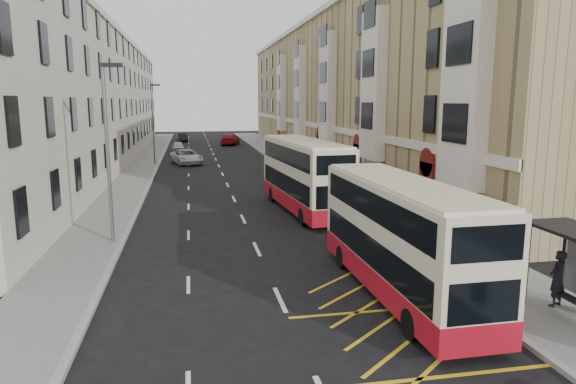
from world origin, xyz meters
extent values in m
plane|color=black|center=(0.00, 0.00, 0.00)|extent=(200.00, 200.00, 0.00)
cube|color=slate|center=(8.00, 30.00, 0.07)|extent=(4.00, 120.00, 0.15)
cube|color=slate|center=(-7.50, 30.00, 0.07)|extent=(3.00, 120.00, 0.15)
cube|color=gray|center=(6.00, 30.00, 0.07)|extent=(0.25, 120.00, 0.15)
cube|color=gray|center=(-6.00, 30.00, 0.07)|extent=(0.25, 120.00, 0.15)
cube|color=tan|center=(15.00, 45.50, 7.50)|extent=(10.00, 79.00, 15.00)
cube|color=silver|center=(9.97, 45.50, 4.00)|extent=(0.18, 79.00, 0.50)
cube|color=silver|center=(9.90, 45.50, 15.00)|extent=(0.40, 79.00, 0.50)
cube|color=silver|center=(9.65, 10.00, 7.50)|extent=(0.80, 3.20, 10.00)
cube|color=silver|center=(9.65, 22.00, 7.50)|extent=(0.80, 3.20, 10.00)
cube|color=silver|center=(9.65, 34.00, 7.50)|extent=(0.80, 3.20, 10.00)
cube|color=silver|center=(9.65, 46.00, 7.50)|extent=(0.80, 3.20, 10.00)
cube|color=silver|center=(9.65, 58.00, 7.50)|extent=(0.80, 3.20, 10.00)
cube|color=#61130D|center=(9.95, 14.00, 1.70)|extent=(0.20, 1.60, 3.00)
cube|color=#61130D|center=(9.95, 26.00, 1.70)|extent=(0.20, 1.60, 3.00)
cube|color=#61130D|center=(9.95, 38.00, 1.70)|extent=(0.20, 1.60, 3.00)
cube|color=#61130D|center=(9.95, 50.00, 1.70)|extent=(0.20, 1.60, 3.00)
cube|color=#61130D|center=(9.95, 62.00, 1.70)|extent=(0.20, 1.60, 3.00)
cube|color=beige|center=(-13.50, 45.50, 6.50)|extent=(9.00, 79.00, 13.00)
cube|color=silver|center=(-8.97, 45.50, 13.00)|extent=(0.30, 79.00, 0.50)
cube|color=black|center=(7.56, 1.90, 1.45)|extent=(0.08, 0.08, 2.60)
cube|color=black|center=(8.84, 1.90, 1.45)|extent=(0.08, 0.08, 2.60)
cylinder|color=#B6050F|center=(6.25, 2.50, 0.65)|extent=(0.06, 0.06, 1.00)
cylinder|color=#B6050F|center=(6.25, 5.75, 0.65)|extent=(0.06, 0.06, 1.00)
cylinder|color=#B6050F|center=(6.25, 9.00, 0.65)|extent=(0.06, 0.06, 1.00)
cube|color=#B6050F|center=(6.25, 5.75, 1.13)|extent=(0.05, 6.50, 0.06)
cube|color=#B6050F|center=(6.25, 5.75, 0.70)|extent=(0.05, 6.50, 0.06)
cylinder|color=slate|center=(-6.40, 12.00, 4.15)|extent=(0.16, 0.16, 8.00)
cube|color=black|center=(-6.00, 12.00, 8.05)|extent=(0.90, 0.18, 0.18)
cylinder|color=slate|center=(-6.40, 42.00, 4.15)|extent=(0.16, 0.16, 8.00)
cube|color=black|center=(-6.00, 42.00, 8.05)|extent=(0.90, 0.18, 0.18)
cube|color=beige|center=(4.04, 3.65, 2.08)|extent=(2.37, 9.89, 3.54)
cube|color=#AB0E1E|center=(4.04, 3.65, 0.72)|extent=(2.39, 9.91, 0.81)
cube|color=black|center=(4.04, 3.65, 1.66)|extent=(2.39, 9.10, 0.99)
cube|color=black|center=(4.04, 3.65, 3.18)|extent=(2.39, 9.10, 0.90)
cube|color=beige|center=(4.04, 3.65, 3.89)|extent=(2.27, 9.49, 0.11)
cube|color=black|center=(3.98, 8.56, 1.70)|extent=(1.91, 0.10, 1.17)
cube|color=black|center=(3.98, 8.56, 3.54)|extent=(1.57, 0.09, 0.40)
cube|color=black|center=(4.10, -1.26, 1.70)|extent=(1.91, 0.10, 1.08)
cylinder|color=black|center=(2.99, 6.79, 0.45)|extent=(0.26, 0.90, 0.90)
cylinder|color=black|center=(5.01, 6.82, 0.45)|extent=(0.26, 0.90, 0.90)
cylinder|color=black|center=(3.07, 0.48, 0.45)|extent=(0.26, 0.90, 0.90)
cylinder|color=black|center=(5.09, 0.51, 0.45)|extent=(0.26, 0.90, 0.90)
cube|color=beige|center=(3.77, 17.31, 2.24)|extent=(3.26, 10.78, 3.81)
cube|color=#AB0E1E|center=(3.77, 17.31, 0.77)|extent=(3.29, 10.81, 0.87)
cube|color=black|center=(3.77, 17.31, 1.79)|extent=(3.23, 9.94, 1.06)
cube|color=black|center=(3.77, 17.31, 3.43)|extent=(3.23, 9.94, 0.97)
cube|color=beige|center=(3.77, 17.31, 4.19)|extent=(3.13, 10.35, 0.12)
cube|color=black|center=(3.35, 22.58, 1.83)|extent=(2.05, 0.24, 1.26)
cube|color=black|center=(3.35, 22.58, 3.81)|extent=(1.69, 0.21, 0.43)
cube|color=black|center=(4.20, 12.03, 1.83)|extent=(2.05, 0.24, 1.16)
cylinder|color=black|center=(2.41, 20.61, 0.48)|extent=(0.35, 0.98, 0.97)
cylinder|color=black|center=(4.59, 20.78, 0.48)|extent=(0.35, 0.98, 0.97)
cylinder|color=black|center=(2.96, 13.83, 0.48)|extent=(0.35, 0.98, 0.97)
cylinder|color=black|center=(5.13, 14.01, 0.48)|extent=(0.35, 0.98, 0.97)
imported|color=black|center=(8.37, 1.51, 1.05)|extent=(0.78, 0.66, 1.81)
imported|color=black|center=(7.50, 6.69, 1.07)|extent=(1.09, 0.48, 1.84)
imported|color=silver|center=(-3.20, 42.20, 0.75)|extent=(3.80, 5.88, 1.51)
imported|color=#AAADB2|center=(-4.32, 55.56, 0.66)|extent=(1.71, 3.92, 1.31)
imported|color=black|center=(-4.00, 71.91, 0.69)|extent=(1.89, 4.34, 1.39)
imported|color=#A30D13|center=(3.10, 64.74, 0.80)|extent=(3.48, 5.91, 1.61)
camera|label=1|loc=(-2.77, -11.92, 6.53)|focal=32.00mm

